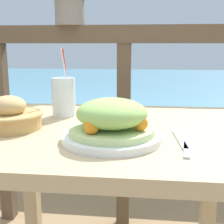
# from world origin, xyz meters

# --- Properties ---
(patio_table) EXTENTS (0.92, 0.76, 0.75)m
(patio_table) POSITION_xyz_m (0.00, 0.00, 0.63)
(patio_table) COLOR tan
(patio_table) RESTS_ON ground_plane
(railing_fence) EXTENTS (2.80, 0.08, 1.11)m
(railing_fence) POSITION_xyz_m (-0.00, 0.67, 0.76)
(railing_fence) COLOR brown
(railing_fence) RESTS_ON ground_plane
(sea_backdrop) EXTENTS (12.00, 4.00, 0.55)m
(sea_backdrop) POSITION_xyz_m (0.00, 3.17, 0.27)
(sea_backdrop) COLOR #568EA8
(sea_backdrop) RESTS_ON ground_plane
(salad_plate) EXTENTS (0.28, 0.28, 0.12)m
(salad_plate) POSITION_xyz_m (0.03, -0.14, 0.81)
(salad_plate) COLOR white
(salad_plate) RESTS_ON patio_table
(drink_glass) EXTENTS (0.09, 0.09, 0.25)m
(drink_glass) POSITION_xyz_m (-0.18, 0.15, 0.83)
(drink_glass) COLOR silver
(drink_glass) RESTS_ON patio_table
(bread_basket) EXTENTS (0.21, 0.21, 0.11)m
(bread_basket) POSITION_xyz_m (-0.31, -0.04, 0.79)
(bread_basket) COLOR tan
(bread_basket) RESTS_ON patio_table
(fork) EXTENTS (0.03, 0.18, 0.00)m
(fork) POSITION_xyz_m (0.21, -0.11, 0.76)
(fork) COLOR silver
(fork) RESTS_ON patio_table
(knife) EXTENTS (0.04, 0.18, 0.00)m
(knife) POSITION_xyz_m (0.23, -0.17, 0.76)
(knife) COLOR silver
(knife) RESTS_ON patio_table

